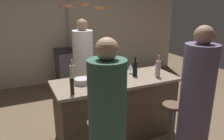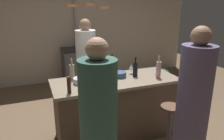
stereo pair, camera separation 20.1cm
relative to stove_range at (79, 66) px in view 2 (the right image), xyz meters
The scene contains 22 objects.
ground_plane 2.49m from the stove_range, 90.00° to the right, with size 9.00×9.00×0.00m, color brown.
back_wall 0.94m from the stove_range, 90.00° to the left, with size 6.40×0.16×2.60m, color #BCAD99.
kitchen_island 2.45m from the stove_range, 90.00° to the right, with size 1.80×0.72×0.90m.
stove_range is the anchor object (origin of this frame).
chef 1.51m from the stove_range, 96.83° to the right, with size 0.36×0.36×1.69m.
guest_left 3.49m from the stove_range, 99.43° to the right, with size 0.35×0.35×1.67m.
bar_stool_right 3.11m from the stove_range, 80.49° to the right, with size 0.28×0.28×0.68m.
guest_right 3.48m from the stove_range, 81.11° to the right, with size 0.36×0.36×1.73m.
overhead_pot_rack 1.32m from the stove_range, 86.32° to the right, with size 0.89×1.35×2.17m.
potted_plant 2.05m from the stove_range, 35.35° to the right, with size 0.36×0.36×0.52m.
cutting_board 2.44m from the stove_range, 95.78° to the right, with size 0.32×0.22×0.02m, color #997047.
pepper_mill 2.85m from the stove_range, 104.64° to the right, with size 0.05×0.05×0.21m, color #382319.
wine_bottle_dark 2.50m from the stove_range, 82.37° to the right, with size 0.07×0.07×0.29m.
wine_bottle_white 2.36m from the stove_range, 104.50° to the right, with size 0.07×0.07×0.30m.
wine_bottle_amber 2.71m from the stove_range, 98.44° to the right, with size 0.07×0.07×0.30m.
wine_bottle_red 2.28m from the stove_range, 89.06° to the right, with size 0.07×0.07×0.32m.
wine_bottle_rose 2.72m from the stove_range, 76.78° to the right, with size 0.07×0.07×0.32m.
wine_glass_by_chef 2.55m from the stove_range, 72.95° to the right, with size 0.07×0.07×0.15m.
wine_glass_near_left_guest 2.60m from the stove_range, 74.74° to the right, with size 0.07×0.07×0.15m.
wine_glass_near_right_guest 2.37m from the stove_range, 81.94° to the right, with size 0.07×0.07×0.15m.
mixing_bowl_blue 2.41m from the stove_range, 87.67° to the right, with size 0.19×0.19×0.08m, color #334C6B.
mixing_bowl_steel 2.52m from the stove_range, 101.80° to the right, with size 0.19×0.19×0.08m, color #B7B7BC.
Camera 2 is at (-1.10, -2.70, 1.94)m, focal length 34.79 mm.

